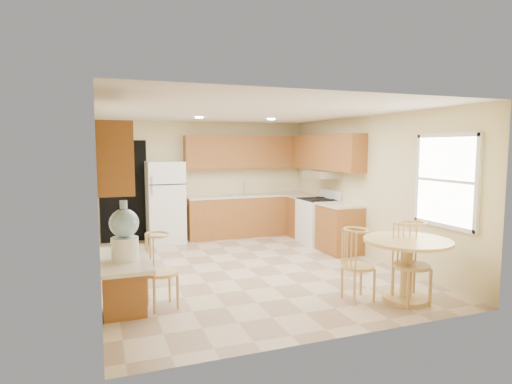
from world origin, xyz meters
name	(u,v)px	position (x,y,z in m)	size (l,w,h in m)	color
floor	(248,268)	(0.00, 0.00, 0.00)	(5.50, 5.50, 0.00)	#C9B391
ceiling	(248,112)	(0.00, 0.00, 2.50)	(4.50, 5.50, 0.02)	white
wall_back	(206,179)	(0.00, 2.75, 1.25)	(4.50, 0.02, 2.50)	beige
wall_front	(339,218)	(0.00, -2.75, 1.25)	(4.50, 0.02, 2.50)	beige
wall_left	(98,197)	(-2.25, 0.00, 1.25)	(0.02, 5.50, 2.50)	beige
wall_right	(367,187)	(2.25, 0.00, 1.25)	(0.02, 5.50, 2.50)	beige
doorway	(123,191)	(-1.75, 2.73, 1.05)	(0.90, 0.02, 2.10)	black
base_cab_back	(248,216)	(0.88, 2.45, 0.43)	(2.75, 0.60, 0.87)	#9C5D27
counter_back	(248,196)	(0.88, 2.45, 0.89)	(2.75, 0.63, 0.04)	beige
base_cab_right_a	(304,217)	(1.95, 1.85, 0.43)	(0.60, 0.59, 0.87)	#9C5D27
counter_right_a	(304,197)	(1.95, 1.85, 0.89)	(0.63, 0.59, 0.04)	beige
base_cab_right_b	(339,229)	(1.95, 0.40, 0.43)	(0.60, 0.80, 0.87)	#9C5D27
counter_right_b	(340,205)	(1.95, 0.40, 0.89)	(0.63, 0.80, 0.04)	beige
upper_cab_back	(246,152)	(0.88, 2.58, 1.85)	(2.75, 0.33, 0.70)	#9C5D27
upper_cab_right	(325,152)	(2.08, 1.21, 1.85)	(0.33, 2.42, 0.70)	#9C5D27
upper_cab_left	(113,157)	(-2.08, -1.60, 1.85)	(0.33, 1.40, 0.70)	#9C5D27
sink	(247,195)	(0.85, 2.45, 0.91)	(0.78, 0.44, 0.01)	silver
range_hood	(322,174)	(2.00, 1.18, 1.42)	(0.50, 0.76, 0.14)	silver
desk_pedestal	(124,285)	(-2.00, -1.32, 0.36)	(0.48, 0.42, 0.72)	#9C5D27
desk_top	(125,260)	(-2.00, -1.70, 0.75)	(0.50, 1.20, 0.04)	beige
window	(446,181)	(2.23, -1.85, 1.50)	(0.06, 1.12, 1.30)	white
can_light_a	(199,117)	(-0.50, 1.20, 2.48)	(0.14, 0.14, 0.02)	white
can_light_b	(271,119)	(0.90, 1.20, 2.48)	(0.14, 0.14, 0.02)	white
refrigerator	(165,202)	(-0.95, 2.40, 0.83)	(0.74, 0.72, 1.67)	white
stove	(318,221)	(1.92, 1.18, 0.47)	(0.65, 0.76, 1.09)	white
dining_table	(407,261)	(1.39, -2.12, 0.52)	(1.08, 1.08, 0.80)	#DAB36D
chair_table_a	(362,259)	(0.84, -1.96, 0.56)	(0.41, 0.52, 0.92)	#DAB36D
chair_table_b	(418,257)	(1.40, -2.30, 0.62)	(0.45, 0.45, 1.01)	#DAB36D
chair_desk	(163,265)	(-1.55, -1.33, 0.56)	(0.40, 0.52, 0.91)	#DAB36D
water_crock	(124,233)	(-2.00, -1.77, 1.06)	(0.31, 0.31, 0.63)	white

